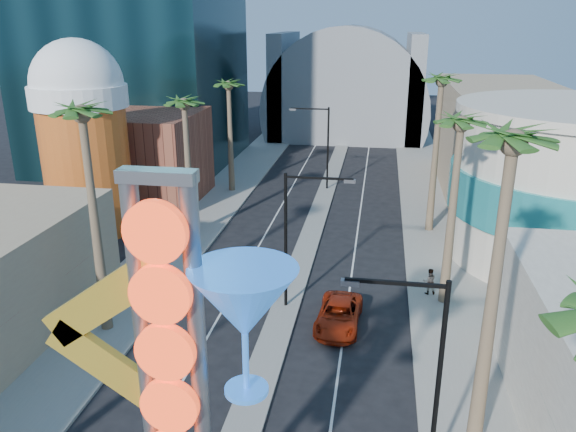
# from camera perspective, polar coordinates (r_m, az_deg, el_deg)

# --- Properties ---
(sidewalk_west) EXTENTS (5.00, 100.00, 0.15)m
(sidewalk_west) POSITION_cam_1_polar(r_m,az_deg,el_deg) (48.28, -8.39, 0.26)
(sidewalk_west) COLOR gray
(sidewalk_west) RESTS_ON ground
(sidewalk_east) EXTENTS (5.00, 100.00, 0.15)m
(sidewalk_east) POSITION_cam_1_polar(r_m,az_deg,el_deg) (46.34, 14.62, -1.00)
(sidewalk_east) COLOR gray
(sidewalk_east) RESTS_ON ground
(median) EXTENTS (1.60, 84.00, 0.15)m
(median) POSITION_cam_1_polar(r_m,az_deg,el_deg) (49.18, 3.28, 0.80)
(median) COLOR gray
(median) RESTS_ON ground
(brick_filler_west) EXTENTS (10.00, 10.00, 8.00)m
(brick_filler_west) POSITION_cam_1_polar(r_m,az_deg,el_deg) (52.17, -14.47, 5.78)
(brick_filler_west) COLOR brown
(brick_filler_west) RESTS_ON ground
(filler_east) EXTENTS (10.00, 20.00, 10.00)m
(filler_east) POSITION_cam_1_polar(r_m,az_deg,el_deg) (58.46, 20.44, 7.60)
(filler_east) COLOR tan
(filler_east) RESTS_ON ground
(beer_mug) EXTENTS (7.00, 7.00, 14.50)m
(beer_mug) POSITION_cam_1_polar(r_m,az_deg,el_deg) (44.85, -20.11, 8.10)
(beer_mug) COLOR #C74F1A
(beer_mug) RESTS_ON ground
(canopy) EXTENTS (22.00, 16.00, 22.00)m
(canopy) POSITION_cam_1_polar(r_m,az_deg,el_deg) (81.33, 6.02, 11.19)
(canopy) COLOR slate
(canopy) RESTS_ON ground
(neon_sign) EXTENTS (6.53, 2.60, 12.55)m
(neon_sign) POSITION_cam_1_polar(r_m,az_deg,el_deg) (14.66, -8.59, -15.73)
(neon_sign) COLOR gray
(neon_sign) RESTS_ON ground
(streetlight_0) EXTENTS (3.79, 0.25, 8.00)m
(streetlight_0) POSITION_cam_1_polar(r_m,az_deg,el_deg) (30.67, 0.77, -1.29)
(streetlight_0) COLOR black
(streetlight_0) RESTS_ON ground
(streetlight_1) EXTENTS (3.79, 0.25, 8.00)m
(streetlight_1) POSITION_cam_1_polar(r_m,az_deg,el_deg) (53.76, 3.50, 7.70)
(streetlight_1) COLOR black
(streetlight_1) RESTS_ON ground
(streetlight_2) EXTENTS (3.45, 0.25, 8.00)m
(streetlight_2) POSITION_cam_1_polar(r_m,az_deg,el_deg) (19.74, 13.77, -14.63)
(streetlight_2) COLOR black
(streetlight_2) RESTS_ON ground
(palm_1) EXTENTS (2.40, 2.40, 12.70)m
(palm_1) POSITION_cam_1_polar(r_m,az_deg,el_deg) (28.45, -20.07, 8.35)
(palm_1) COLOR brown
(palm_1) RESTS_ON ground
(palm_2) EXTENTS (2.40, 2.40, 11.20)m
(palm_2) POSITION_cam_1_polar(r_m,az_deg,el_deg) (41.27, -10.46, 10.38)
(palm_2) COLOR brown
(palm_2) RESTS_ON ground
(palm_3) EXTENTS (2.40, 2.40, 11.20)m
(palm_3) POSITION_cam_1_polar(r_m,az_deg,el_deg) (52.62, -6.04, 12.46)
(palm_3) COLOR brown
(palm_3) RESTS_ON ground
(palm_5) EXTENTS (2.40, 2.40, 13.20)m
(palm_5) POSITION_cam_1_polar(r_m,az_deg,el_deg) (19.36, 21.65, 4.79)
(palm_5) COLOR brown
(palm_5) RESTS_ON ground
(palm_6) EXTENTS (2.40, 2.40, 11.70)m
(palm_6) POSITION_cam_1_polar(r_m,az_deg,el_deg) (31.20, 17.08, 7.87)
(palm_6) COLOR brown
(palm_6) RESTS_ON ground
(palm_7) EXTENTS (2.40, 2.40, 12.70)m
(palm_7) POSITION_cam_1_polar(r_m,az_deg,el_deg) (42.86, 15.28, 12.17)
(palm_7) COLOR brown
(palm_7) RESTS_ON ground
(red_pickup) EXTENTS (2.48, 4.97, 1.35)m
(red_pickup) POSITION_cam_1_polar(r_m,az_deg,el_deg) (30.75, 5.17, -9.96)
(red_pickup) COLOR #AC280D
(red_pickup) RESTS_ON ground
(pedestrian_b) EXTENTS (0.87, 0.72, 1.61)m
(pedestrian_b) POSITION_cam_1_polar(r_m,az_deg,el_deg) (34.66, 14.16, -6.45)
(pedestrian_b) COLOR gray
(pedestrian_b) RESTS_ON sidewalk_east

